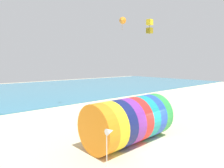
# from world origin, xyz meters

# --- Properties ---
(ground_plane) EXTENTS (120.00, 120.00, 0.00)m
(ground_plane) POSITION_xyz_m (0.00, 0.00, 0.00)
(ground_plane) COLOR beige
(sea) EXTENTS (120.00, 40.00, 0.10)m
(sea) POSITION_xyz_m (0.00, 37.54, 0.05)
(sea) COLOR teal
(sea) RESTS_ON ground
(giant_inflatable_tube) EXTENTS (7.26, 3.68, 3.48)m
(giant_inflatable_tube) POSITION_xyz_m (-1.34, 1.95, 1.74)
(giant_inflatable_tube) COLOR orange
(giant_inflatable_tube) RESTS_ON ground
(kite_handler) EXTENTS (0.40, 0.42, 1.73)m
(kite_handler) POSITION_xyz_m (3.50, 2.79, 0.89)
(kite_handler) COLOR #383D56
(kite_handler) RESTS_ON ground
(kite_yellow_box) EXTENTS (0.64, 0.64, 1.73)m
(kite_yellow_box) POSITION_xyz_m (7.17, 6.89, 10.53)
(kite_yellow_box) COLOR yellow
(kite_orange_delta) EXTENTS (1.42, 1.38, 1.79)m
(kite_orange_delta) POSITION_xyz_m (6.34, 10.74, 11.72)
(kite_orange_delta) COLOR orange
(beach_flag) EXTENTS (0.47, 0.36, 2.73)m
(beach_flag) POSITION_xyz_m (-5.64, -0.74, 2.42)
(beach_flag) COLOR silver
(beach_flag) RESTS_ON ground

